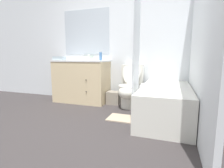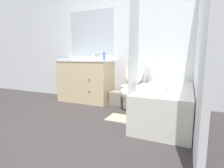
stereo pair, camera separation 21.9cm
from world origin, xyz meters
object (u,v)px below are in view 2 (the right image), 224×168
(bathtub, at_px, (166,104))
(sink_faucet, at_px, (90,58))
(vanity_cabinet, at_px, (86,80))
(wastebasket, at_px, (117,98))
(hand_towel_folded, at_px, (64,58))
(bath_mat, at_px, (123,119))
(bath_towel_folded, at_px, (152,89))
(tissue_box, at_px, (93,58))
(soap_dispenser, at_px, (104,56))
(toilet, at_px, (132,88))

(bathtub, bearing_deg, sink_faucet, 158.56)
(vanity_cabinet, xyz_separation_m, sink_faucet, (-0.00, 0.17, 0.46))
(wastebasket, distance_m, hand_towel_folded, 1.36)
(hand_towel_folded, bearing_deg, bath_mat, -20.59)
(sink_faucet, relative_size, bath_towel_folded, 0.41)
(vanity_cabinet, xyz_separation_m, bathtub, (1.70, -0.50, -0.19))
(wastebasket, xyz_separation_m, tissue_box, (-0.58, 0.10, 0.79))
(soap_dispenser, bearing_deg, bath_mat, -46.80)
(wastebasket, relative_size, bath_mat, 0.54)
(tissue_box, relative_size, soap_dispenser, 0.80)
(vanity_cabinet, bearing_deg, bathtub, -16.26)
(wastebasket, xyz_separation_m, bath_towel_folded, (0.88, -0.99, 0.41))
(vanity_cabinet, bearing_deg, soap_dispenser, -3.50)
(vanity_cabinet, height_order, hand_towel_folded, hand_towel_folded)
(vanity_cabinet, relative_size, wastebasket, 4.41)
(bathtub, bearing_deg, soap_dispenser, 159.49)
(sink_faucet, distance_m, toilet, 1.20)
(soap_dispenser, bearing_deg, vanity_cabinet, 176.50)
(tissue_box, height_order, hand_towel_folded, tissue_box)
(wastebasket, distance_m, soap_dispenser, 0.86)
(tissue_box, height_order, bath_towel_folded, tissue_box)
(bath_mat, bearing_deg, soap_dispenser, 133.20)
(tissue_box, xyz_separation_m, bath_towel_folded, (1.47, -1.09, -0.38))
(vanity_cabinet, distance_m, sink_faucet, 0.49)
(wastebasket, bearing_deg, bath_mat, -61.23)
(bathtub, bearing_deg, bath_towel_folded, -104.53)
(bathtub, height_order, wastebasket, bathtub)
(bath_towel_folded, bearing_deg, tissue_box, 143.31)
(soap_dispenser, relative_size, bath_mat, 0.39)
(tissue_box, xyz_separation_m, hand_towel_folded, (-0.52, -0.29, -0.01))
(vanity_cabinet, relative_size, bathtub, 0.73)
(bath_mat, bearing_deg, bath_towel_folded, -26.41)
(soap_dispenser, xyz_separation_m, hand_towel_folded, (-0.85, -0.14, -0.04))
(sink_faucet, bearing_deg, soap_dispenser, -23.98)
(vanity_cabinet, distance_m, tissue_box, 0.50)
(soap_dispenser, relative_size, bath_towel_folded, 0.54)
(hand_towel_folded, bearing_deg, bathtub, -8.93)
(toilet, xyz_separation_m, hand_towel_folded, (-1.45, -0.09, 0.54))
(wastebasket, bearing_deg, sink_faucet, 168.09)
(soap_dispenser, bearing_deg, toilet, -4.42)
(toilet, bearing_deg, sink_faucet, 166.81)
(toilet, relative_size, tissue_box, 5.91)
(wastebasket, bearing_deg, hand_towel_folded, -170.19)
(toilet, bearing_deg, vanity_cabinet, 175.97)
(wastebasket, xyz_separation_m, bath_mat, (0.42, -0.76, -0.12))
(hand_towel_folded, bearing_deg, vanity_cabinet, 22.18)
(soap_dispenser, bearing_deg, hand_towel_folded, -170.83)
(toilet, distance_m, wastebasket, 0.44)
(bath_towel_folded, distance_m, bath_mat, 0.74)
(bathtub, relative_size, tissue_box, 10.33)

